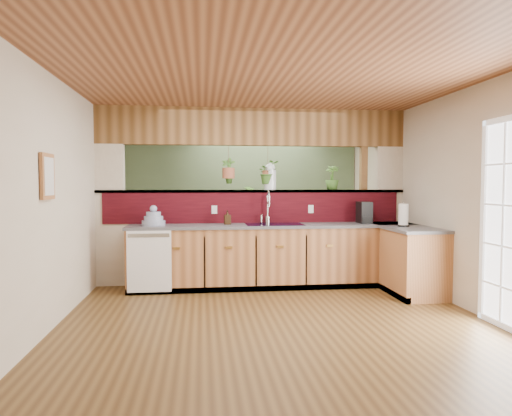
{
  "coord_description": "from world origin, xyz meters",
  "views": [
    {
      "loc": [
        -0.78,
        -5.45,
        1.47
      ],
      "look_at": [
        -0.05,
        0.7,
        1.15
      ],
      "focal_mm": 32.0,
      "sensor_mm": 36.0,
      "label": 1
    }
  ],
  "objects": [
    {
      "name": "wall_right",
      "position": [
        2.3,
        0.0,
        1.3
      ],
      "size": [
        0.02,
        7.0,
        2.6
      ],
      "primitive_type": "cube",
      "color": "beige",
      "rests_on": "ground"
    },
    {
      "name": "countertop",
      "position": [
        0.84,
        0.87,
        0.45
      ],
      "size": [
        4.14,
        1.52,
        0.9
      ],
      "color": "#985E34",
      "rests_on": "ground"
    },
    {
      "name": "faucet",
      "position": [
        0.17,
        1.13,
        1.16
      ],
      "size": [
        0.21,
        0.21,
        0.49
      ],
      "color": "#B7B7B2",
      "rests_on": "countertop"
    },
    {
      "name": "hanging_plant_a",
      "position": [
        -0.38,
        1.35,
        1.8
      ],
      "size": [
        0.24,
        0.2,
        0.51
      ],
      "color": "brown",
      "rests_on": "header_beam"
    },
    {
      "name": "glass_jar",
      "position": [
        0.24,
        1.35,
        1.59
      ],
      "size": [
        0.18,
        0.18,
        0.4
      ],
      "color": "silver",
      "rests_on": "pass_through_ledge"
    },
    {
      "name": "navy_sink",
      "position": [
        0.25,
        0.98,
        0.82
      ],
      "size": [
        0.82,
        0.5,
        0.18
      ],
      "color": "black",
      "rests_on": "countertop"
    },
    {
      "name": "dishwasher",
      "position": [
        -1.48,
        0.66,
        0.46
      ],
      "size": [
        0.58,
        0.03,
        0.82
      ],
      "color": "white",
      "rests_on": "ground"
    },
    {
      "name": "ground",
      "position": [
        0.0,
        0.0,
        0.0
      ],
      "size": [
        4.6,
        7.0,
        0.01
      ],
      "primitive_type": "cube",
      "color": "#523819",
      "rests_on": "ground"
    },
    {
      "name": "dish_stack",
      "position": [
        -1.45,
        0.98,
        0.99
      ],
      "size": [
        0.32,
        0.32,
        0.28
      ],
      "color": "#8B95B4",
      "rests_on": "countertop"
    },
    {
      "name": "pass_through_ledge",
      "position": [
        0.0,
        1.35,
        1.37
      ],
      "size": [
        4.6,
        0.21,
        0.04
      ],
      "primitive_type": "cube",
      "color": "brown",
      "rests_on": "ground"
    },
    {
      "name": "framed_print",
      "position": [
        -2.27,
        -0.8,
        1.55
      ],
      "size": [
        0.04,
        0.35,
        0.45
      ],
      "color": "#985E34",
      "rests_on": "wall_left"
    },
    {
      "name": "floor_plant",
      "position": [
        1.24,
        2.69,
        0.36
      ],
      "size": [
        0.72,
        0.64,
        0.72
      ],
      "primitive_type": "imported",
      "rotation": [
        0.0,
        0.0,
        0.13
      ],
      "color": "#386623",
      "rests_on": "ground"
    },
    {
      "name": "header_beam",
      "position": [
        0.0,
        1.35,
        2.33
      ],
      "size": [
        4.6,
        0.15,
        0.55
      ],
      "primitive_type": "cube",
      "color": "brown",
      "rests_on": "ground"
    },
    {
      "name": "shelf_plant_b",
      "position": [
        0.13,
        3.25,
        1.2
      ],
      "size": [
        0.34,
        0.34,
        0.47
      ],
      "primitive_type": "imported",
      "rotation": [
        0.0,
        0.0,
        0.41
      ],
      "color": "#386623",
      "rests_on": "shelving_console"
    },
    {
      "name": "paper_towel",
      "position": [
        1.94,
        0.44,
        1.05
      ],
      "size": [
        0.15,
        0.15,
        0.33
      ],
      "color": "black",
      "rests_on": "countertop"
    },
    {
      "name": "hanging_plant_b",
      "position": [
        0.21,
        1.35,
        1.8
      ],
      "size": [
        0.38,
        0.36,
        0.51
      ],
      "color": "brown",
      "rests_on": "header_beam"
    },
    {
      "name": "ceiling",
      "position": [
        0.0,
        0.0,
        2.6
      ],
      "size": [
        4.6,
        7.0,
        0.01
      ],
      "primitive_type": "cube",
      "color": "brown",
      "rests_on": "ground"
    },
    {
      "name": "wall_front",
      "position": [
        0.0,
        -3.5,
        1.3
      ],
      "size": [
        4.6,
        0.02,
        2.6
      ],
      "primitive_type": "cube",
      "color": "beige",
      "rests_on": "ground"
    },
    {
      "name": "soap_dispenser",
      "position": [
        -0.42,
        1.04,
        1.0
      ],
      "size": [
        0.1,
        0.1,
        0.2
      ],
      "primitive_type": "imported",
      "rotation": [
        0.0,
        0.0,
        0.09
      ],
      "color": "#362413",
      "rests_on": "countertop"
    },
    {
      "name": "wall_back",
      "position": [
        0.0,
        3.5,
        1.3
      ],
      "size": [
        4.6,
        0.02,
        2.6
      ],
      "primitive_type": "cube",
      "color": "beige",
      "rests_on": "ground"
    },
    {
      "name": "shelving_console",
      "position": [
        -0.4,
        3.25,
        0.5
      ],
      "size": [
        1.44,
        0.74,
        0.92
      ],
      "primitive_type": "cube",
      "rotation": [
        0.0,
        0.0,
        0.28
      ],
      "color": "black",
      "rests_on": "ground"
    },
    {
      "name": "ledge_plant_right",
      "position": [
        1.2,
        1.35,
        1.58
      ],
      "size": [
        0.27,
        0.27,
        0.37
      ],
      "primitive_type": "imported",
      "rotation": [
        0.0,
        0.0,
        -0.4
      ],
      "color": "#386623",
      "rests_on": "pass_through_ledge"
    },
    {
      "name": "pass_through_partition",
      "position": [
        0.03,
        1.35,
        1.19
      ],
      "size": [
        4.6,
        0.21,
        2.6
      ],
      "color": "beige",
      "rests_on": "ground"
    },
    {
      "name": "sage_backwall",
      "position": [
        0.0,
        3.48,
        1.3
      ],
      "size": [
        4.55,
        0.02,
        2.55
      ],
      "primitive_type": "cube",
      "color": "#516847",
      "rests_on": "ground"
    },
    {
      "name": "wall_left",
      "position": [
        -2.3,
        0.0,
        1.3
      ],
      "size": [
        0.02,
        7.0,
        2.6
      ],
      "primitive_type": "cube",
      "color": "beige",
      "rests_on": "ground"
    },
    {
      "name": "shelf_plant_a",
      "position": [
        -0.87,
        3.25,
        1.15
      ],
      "size": [
        0.24,
        0.19,
        0.38
      ],
      "primitive_type": "imported",
      "rotation": [
        0.0,
        0.0,
        -0.32
      ],
      "color": "#386623",
      "rests_on": "shelving_console"
    },
    {
      "name": "coffee_maker",
      "position": [
        1.6,
        1.0,
        1.05
      ],
      "size": [
        0.17,
        0.28,
        0.32
      ],
      "rotation": [
        0.0,
        0.0,
        -0.01
      ],
      "color": "black",
      "rests_on": "countertop"
    }
  ]
}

